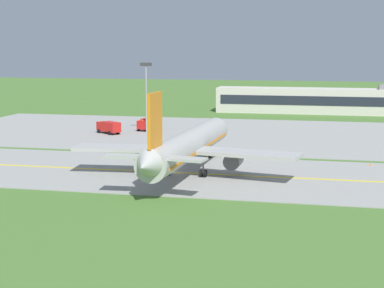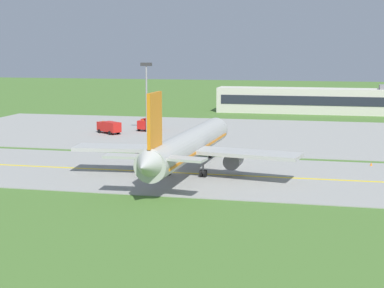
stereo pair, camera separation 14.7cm
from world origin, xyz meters
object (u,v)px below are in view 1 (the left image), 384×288
(apron_light_mast, at_px, (146,89))
(airplane_lead, at_px, (188,146))
(service_truck_baggage, at_px, (147,123))
(service_truck_fuel, at_px, (109,127))

(apron_light_mast, bearing_deg, airplane_lead, -65.62)
(service_truck_baggage, relative_size, apron_light_mast, 0.43)
(airplane_lead, bearing_deg, service_truck_fuel, 124.73)
(service_truck_fuel, height_order, apron_light_mast, apron_light_mast)
(service_truck_fuel, distance_m, apron_light_mast, 11.16)
(airplane_lead, height_order, apron_light_mast, apron_light_mast)
(service_truck_baggage, height_order, apron_light_mast, apron_light_mast)
(airplane_lead, relative_size, service_truck_baggage, 6.31)
(airplane_lead, height_order, service_truck_fuel, airplane_lead)
(apron_light_mast, bearing_deg, service_truck_baggage, 103.62)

